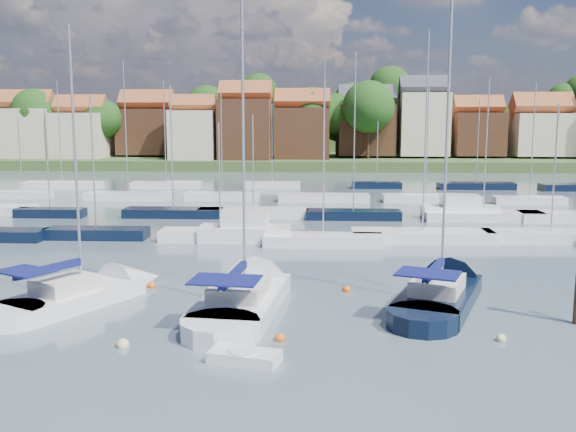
{
  "coord_description": "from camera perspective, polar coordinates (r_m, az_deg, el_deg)",
  "views": [
    {
      "loc": [
        0.43,
        -28.01,
        9.45
      ],
      "look_at": [
        -1.73,
        14.0,
        2.92
      ],
      "focal_mm": 40.0,
      "sensor_mm": 36.0,
      "label": 1
    }
  ],
  "objects": [
    {
      "name": "buoy_f",
      "position": [
        29.24,
        18.4,
        -10.51
      ],
      "size": [
        0.42,
        0.42,
        0.42
      ],
      "primitive_type": "sphere",
      "color": "beige",
      "rests_on": "ground"
    },
    {
      "name": "buoy_g",
      "position": [
        36.89,
        -12.02,
        -6.22
      ],
      "size": [
        0.43,
        0.43,
        0.43
      ],
      "primitive_type": "sphere",
      "color": "#D85914",
      "rests_on": "ground"
    },
    {
      "name": "buoy_e",
      "position": [
        35.45,
        5.22,
        -6.68
      ],
      "size": [
        0.46,
        0.46,
        0.46
      ],
      "primitive_type": "sphere",
      "color": "#D85914",
      "rests_on": "ground"
    },
    {
      "name": "marina_field",
      "position": [
        63.81,
        4.24,
        0.67
      ],
      "size": [
        79.62,
        41.41,
        15.93
      ],
      "color": "silver",
      "rests_on": "ground"
    },
    {
      "name": "far_shore_town",
      "position": [
        160.76,
        3.6,
        7.07
      ],
      "size": [
        212.46,
        90.0,
        22.27
      ],
      "color": "#3E4D26",
      "rests_on": "ground"
    },
    {
      "name": "buoy_d",
      "position": [
        27.84,
        -0.7,
        -11.02
      ],
      "size": [
        0.47,
        0.47,
        0.47
      ],
      "primitive_type": "sphere",
      "color": "#D85914",
      "rests_on": "ground"
    },
    {
      "name": "sailboat_navy",
      "position": [
        35.07,
        13.74,
        -6.48
      ],
      "size": [
        7.42,
        12.73,
        17.1
      ],
      "rotation": [
        0.0,
        0.0,
        1.21
      ],
      "color": "black",
      "rests_on": "ground"
    },
    {
      "name": "buoy_c",
      "position": [
        28.3,
        -5.18,
        -10.72
      ],
      "size": [
        0.46,
        0.46,
        0.46
      ],
      "primitive_type": "sphere",
      "color": "#D85914",
      "rests_on": "ground"
    },
    {
      "name": "tender",
      "position": [
        25.53,
        -3.88,
        -12.37
      ],
      "size": [
        2.97,
        1.91,
        0.59
      ],
      "rotation": [
        0.0,
        0.0,
        -0.25
      ],
      "color": "silver",
      "rests_on": "ground"
    },
    {
      "name": "buoy_b",
      "position": [
        27.98,
        -14.47,
        -11.21
      ],
      "size": [
        0.53,
        0.53,
        0.53
      ],
      "primitive_type": "sphere",
      "color": "beige",
      "rests_on": "ground"
    },
    {
      "name": "sailboat_left",
      "position": [
        35.16,
        -16.83,
        -6.56
      ],
      "size": [
        7.91,
        11.11,
        15.08
      ],
      "rotation": [
        0.0,
        0.0,
        1.07
      ],
      "color": "silver",
      "rests_on": "ground"
    },
    {
      "name": "sailboat_centre",
      "position": [
        33.78,
        -3.38,
        -6.83
      ],
      "size": [
        4.89,
        13.62,
        18.01
      ],
      "rotation": [
        0.0,
        0.0,
        1.47
      ],
      "color": "silver",
      "rests_on": "ground"
    },
    {
      "name": "ground",
      "position": [
        68.66,
        2.55,
        0.9
      ],
      "size": [
        260.0,
        260.0,
        0.0
      ],
      "primitive_type": "plane",
      "color": "#45535D",
      "rests_on": "ground"
    }
  ]
}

